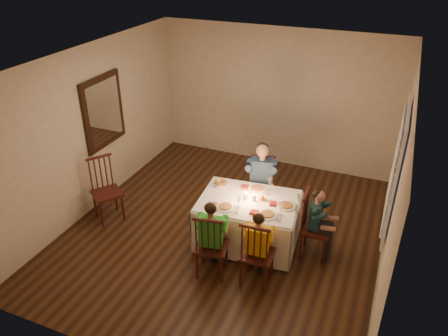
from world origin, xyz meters
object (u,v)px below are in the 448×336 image
at_px(chair_adult, 260,215).
at_px(child_teal, 313,254).
at_px(chair_near_left, 212,272).
at_px(child_yellow, 256,281).
at_px(chair_extra, 111,218).
at_px(child_green, 212,272).
at_px(chair_near_right, 256,281).
at_px(dining_table, 249,212).
at_px(adult, 260,215).
at_px(chair_end, 313,254).
at_px(serving_bowl, 220,184).

xyz_separation_m(chair_adult, child_teal, (1.01, -0.64, 0.00)).
height_order(chair_near_left, child_yellow, child_yellow).
bearing_deg(chair_extra, chair_adult, -29.96).
xyz_separation_m(chair_near_left, child_green, (0.00, 0.00, 0.00)).
bearing_deg(chair_extra, chair_near_right, -64.53).
relative_size(dining_table, chair_near_left, 1.50).
bearing_deg(child_yellow, chair_near_right, 180.00).
xyz_separation_m(chair_adult, adult, (-0.00, 0.00, 0.00)).
height_order(chair_extra, child_yellow, child_yellow).
height_order(chair_end, serving_bowl, serving_bowl).
bearing_deg(dining_table, chair_end, -0.22).
bearing_deg(dining_table, child_teal, -0.22).
height_order(chair_end, chair_extra, chair_extra).
height_order(chair_near_left, chair_extra, chair_extra).
bearing_deg(serving_bowl, adult, 48.05).
height_order(chair_near_left, adult, adult).
distance_m(adult, child_green, 1.54).
xyz_separation_m(chair_near_left, chair_extra, (-2.02, 0.54, 0.00)).
height_order(child_yellow, serving_bowl, serving_bowl).
bearing_deg(chair_end, dining_table, 94.27).
relative_size(child_yellow, child_teal, 1.02).
relative_size(chair_adult, chair_near_right, 1.00).
bearing_deg(chair_end, serving_bowl, 84.39).
relative_size(dining_table, serving_bowl, 6.84).
height_order(child_green, serving_bowl, serving_bowl).
bearing_deg(chair_near_right, child_yellow, 180.00).
height_order(dining_table, chair_near_right, dining_table).
distance_m(chair_end, child_green, 1.47).
bearing_deg(chair_near_left, dining_table, -115.91).
xyz_separation_m(dining_table, chair_near_left, (-0.22, -0.81, -0.52)).
distance_m(child_yellow, child_teal, 0.99).
xyz_separation_m(dining_table, child_yellow, (0.38, -0.73, -0.52)).
bearing_deg(chair_near_left, chair_near_right, 176.52).
relative_size(chair_near_right, chair_end, 1.00).
bearing_deg(chair_end, chair_near_right, 144.02).
height_order(child_green, child_teal, child_green).
bearing_deg(dining_table, serving_bowl, 152.98).
bearing_deg(adult, dining_table, -97.87).
bearing_deg(adult, child_yellow, -85.60).
bearing_deg(serving_bowl, child_green, -73.08).
relative_size(chair_near_right, adult, 0.79).
distance_m(chair_near_right, child_teal, 0.99).
bearing_deg(child_green, chair_near_right, 176.52).
bearing_deg(chair_extra, serving_bowl, -38.99).
distance_m(dining_table, child_green, 0.98).
bearing_deg(chair_near_right, child_green, 4.10).
distance_m(chair_adult, child_teal, 1.19).
xyz_separation_m(dining_table, chair_near_right, (0.38, -0.73, -0.52)).
height_order(chair_near_left, child_teal, child_teal).
height_order(chair_near_right, chair_extra, chair_extra).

